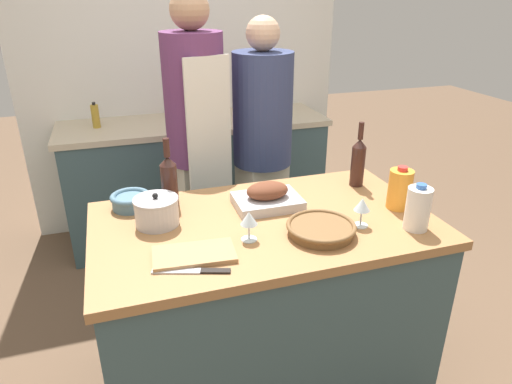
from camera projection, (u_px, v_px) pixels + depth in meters
The scene contains 22 objects.
ground_plane at pixel (264, 376), 2.29m from camera, with size 12.00×12.00×0.00m, color brown.
kitchen_island at pixel (264, 305), 2.11m from camera, with size 1.44×0.83×0.88m.
back_counter at pixel (198, 178), 3.49m from camera, with size 1.92×0.60×0.90m.
back_wall at pixel (183, 61), 3.46m from camera, with size 2.42×0.10×2.55m.
roasting_pan at pixel (267, 197), 2.04m from camera, with size 0.29×0.22×0.12m.
wicker_basket at pixel (321, 229), 1.81m from camera, with size 0.28×0.28×0.05m.
cutting_board at pixel (194, 254), 1.67m from camera, with size 0.31×0.19×0.02m.
stock_pot at pixel (157, 211), 1.88m from camera, with size 0.19×0.19×0.14m.
mixing_bowl at pixel (131, 200), 2.03m from camera, with size 0.18×0.18×0.07m.
juice_jug at pixel (400, 189), 2.01m from camera, with size 0.10×0.10×0.20m.
milk_jug at pixel (418, 208), 1.83m from camera, with size 0.10×0.10×0.20m.
wine_bottle_green at pixel (169, 180), 2.01m from camera, with size 0.07×0.07×0.32m.
wine_bottle_dark at pixel (358, 161), 2.23m from camera, with size 0.07×0.07×0.32m.
wine_glass_left at pixel (362, 206), 1.85m from camera, with size 0.07×0.07×0.12m.
wine_glass_right at pixel (249, 220), 1.75m from camera, with size 0.07×0.07×0.12m.
knife_chef at pixel (194, 271), 1.58m from camera, with size 0.27×0.11×0.01m.
stand_mixer at pixel (201, 99), 3.31m from camera, with size 0.18×0.14×0.35m.
condiment_bottle_tall at pixel (196, 111), 3.18m from camera, with size 0.06×0.06×0.21m.
condiment_bottle_short at pixel (275, 106), 3.40m from camera, with size 0.06×0.06×0.16m.
condiment_bottle_extra at pixel (95, 116), 3.11m from camera, with size 0.05×0.05×0.18m.
person_cook_aproned at pixel (197, 138), 2.61m from camera, with size 0.34×0.37×1.79m.
person_cook_guest at pixel (262, 145), 2.78m from camera, with size 0.35×0.35×1.65m.
Camera 1 is at (-0.56, -1.62, 1.78)m, focal length 32.00 mm.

